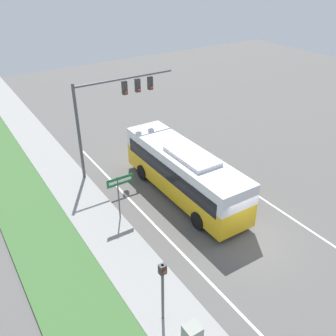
{
  "coord_description": "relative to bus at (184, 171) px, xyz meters",
  "views": [
    {
      "loc": [
        -12.2,
        -10.98,
        13.67
      ],
      "look_at": [
        -0.97,
        6.49,
        1.72
      ],
      "focal_mm": 40.0,
      "sensor_mm": 36.0,
      "label": 1
    }
  ],
  "objects": [
    {
      "name": "ground_plane",
      "position": [
        0.42,
        -5.48,
        -1.84
      ],
      "size": [
        80.0,
        80.0,
        0.0
      ],
      "primitive_type": "plane",
      "color": "#565451"
    },
    {
      "name": "utility_cabinet",
      "position": [
        -5.88,
        -9.04,
        -1.21
      ],
      "size": [
        0.66,
        0.62,
        1.03
      ],
      "color": "gray",
      "rests_on": "sidewalk"
    },
    {
      "name": "lane_divider_near",
      "position": [
        -3.18,
        -5.48,
        -1.84
      ],
      "size": [
        0.14,
        30.0,
        0.01
      ],
      "color": "silver",
      "rests_on": "ground_plane"
    },
    {
      "name": "bus",
      "position": [
        0.0,
        0.0,
        0.0
      ],
      "size": [
        2.74,
        10.34,
        3.36
      ],
      "color": "gold",
      "rests_on": "ground_plane"
    },
    {
      "name": "street_sign",
      "position": [
        -4.51,
        -0.08,
        0.31
      ],
      "size": [
        1.62,
        0.08,
        2.94
      ],
      "color": "#4C4C51",
      "rests_on": "ground_plane"
    },
    {
      "name": "lane_divider_far",
      "position": [
        4.02,
        -5.48,
        -1.84
      ],
      "size": [
        0.14,
        30.0,
        0.01
      ],
      "color": "silver",
      "rests_on": "ground_plane"
    },
    {
      "name": "signal_gantry",
      "position": [
        -2.15,
        5.44,
        3.17
      ],
      "size": [
        7.27,
        0.41,
        6.77
      ],
      "color": "#4C4C51",
      "rests_on": "ground_plane"
    },
    {
      "name": "pedestrian_signal",
      "position": [
        -6.18,
        -7.35,
        0.31
      ],
      "size": [
        0.28,
        0.34,
        3.17
      ],
      "color": "#4C4C51",
      "rests_on": "ground_plane"
    },
    {
      "name": "grass_verge",
      "position": [
        -8.98,
        -5.48,
        -1.79
      ],
      "size": [
        3.6,
        80.0,
        0.1
      ],
      "color": "#3D6633",
      "rests_on": "ground_plane"
    },
    {
      "name": "sidewalk",
      "position": [
        -5.78,
        -5.48,
        -1.78
      ],
      "size": [
        2.8,
        80.0,
        0.12
      ],
      "color": "gray",
      "rests_on": "ground_plane"
    }
  ]
}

